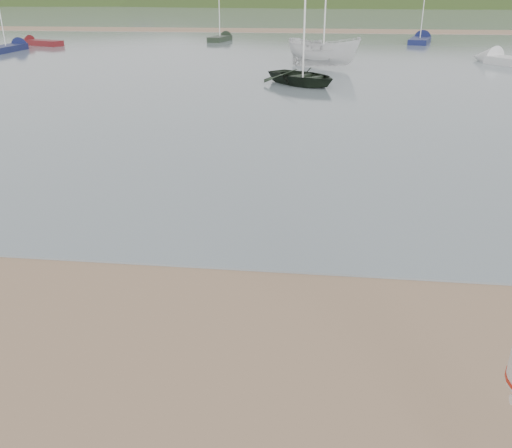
# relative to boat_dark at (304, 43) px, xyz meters

# --- Properties ---
(ground) EXTENTS (560.00, 560.00, 0.00)m
(ground) POSITION_rel_boat_dark_xyz_m (-1.36, -25.86, -2.28)
(ground) COLOR #8E6C52
(ground) RESTS_ON ground
(water) EXTENTS (560.00, 256.00, 0.04)m
(water) POSITION_rel_boat_dark_xyz_m (-1.36, 106.14, -2.26)
(water) COLOR slate
(water) RESTS_ON ground
(sandbar) EXTENTS (560.00, 7.00, 0.07)m
(sandbar) POSITION_rel_boat_dark_xyz_m (-1.36, 44.14, -2.20)
(sandbar) COLOR #8E6C52
(sandbar) RESTS_ON water
(hill_ridge) EXTENTS (620.00, 180.00, 80.00)m
(hill_ridge) POSITION_rel_boat_dark_xyz_m (17.15, 209.14, -21.97)
(hill_ridge) COLOR #243616
(hill_ridge) RESTS_ON ground
(boat_dark) EXTENTS (2.87, 2.96, 4.48)m
(boat_dark) POSITION_rel_boat_dark_xyz_m (0.00, 0.00, 0.00)
(boat_dark) COLOR black
(boat_dark) RESTS_ON water
(boat_white) EXTENTS (2.71, 2.69, 5.31)m
(boat_white) POSITION_rel_boat_dark_xyz_m (1.08, 7.53, 0.42)
(boat_white) COLOR silver
(boat_white) RESTS_ON water
(dinghy_red_far) EXTENTS (5.47, 3.32, 1.31)m
(dinghy_red_far) POSITION_rel_boat_dark_xyz_m (-26.60, 21.14, -1.99)
(dinghy_red_far) COLOR maroon
(dinghy_red_far) RESTS_ON ground
(sailboat_blue_far) EXTENTS (3.49, 7.35, 7.10)m
(sailboat_blue_far) POSITION_rel_boat_dark_xyz_m (11.08, 29.23, -1.98)
(sailboat_blue_far) COLOR #141A46
(sailboat_blue_far) RESTS_ON ground
(sailboat_dark_mid) EXTENTS (2.23, 5.56, 5.44)m
(sailboat_dark_mid) POSITION_rel_boat_dark_xyz_m (-9.37, 28.58, -1.97)
(sailboat_dark_mid) COLOR black
(sailboat_dark_mid) RESTS_ON ground
(sailboat_blue_near) EXTENTS (1.62, 6.36, 6.33)m
(sailboat_blue_near) POSITION_rel_boat_dark_xyz_m (-26.00, 16.54, -1.97)
(sailboat_blue_near) COLOR #141A46
(sailboat_blue_near) RESTS_ON ground
(sailboat_white_near) EXTENTS (5.69, 7.44, 7.57)m
(sailboat_white_near) POSITION_rel_boat_dark_xyz_m (13.85, 11.31, -1.98)
(sailboat_white_near) COLOR silver
(sailboat_white_near) RESTS_ON ground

